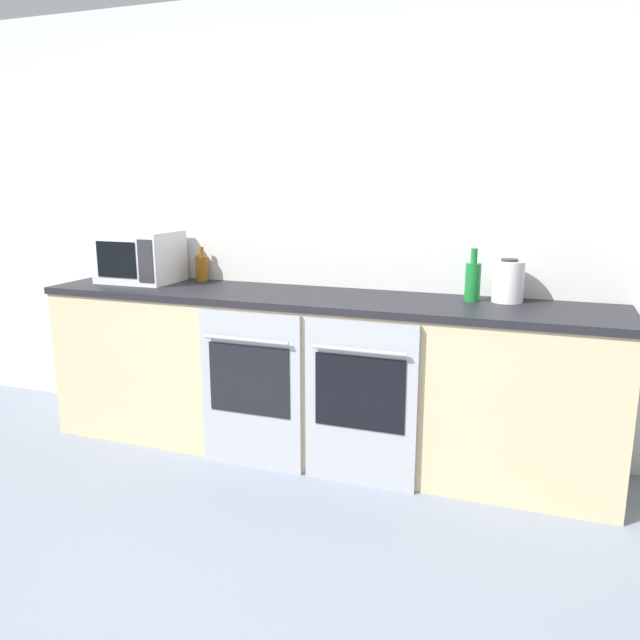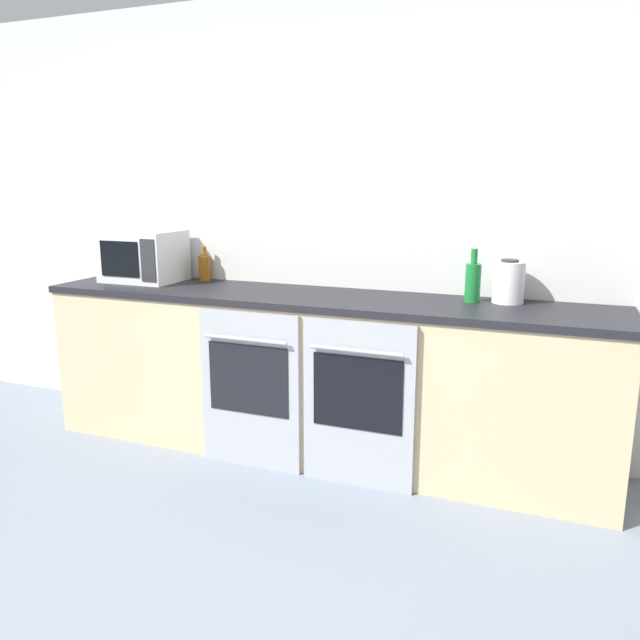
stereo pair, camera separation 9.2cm
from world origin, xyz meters
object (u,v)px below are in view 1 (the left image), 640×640
object	(u,v)px
oven_right	(360,404)
bottle_amber	(202,267)
microwave	(140,257)
bottle_green	(473,281)
oven_left	(251,390)
kettle	(508,281)

from	to	relation	value
oven_right	bottle_amber	distance (m)	1.45
microwave	bottle_green	xyz separation A→B (m)	(2.04, 0.04, -0.05)
oven_right	microwave	bearing A→B (deg)	166.07
oven_left	bottle_amber	bearing A→B (deg)	137.46
bottle_amber	kettle	distance (m)	1.87
oven_left	bottle_green	size ratio (longest dim) A/B	3.14
bottle_amber	kettle	bearing A→B (deg)	-2.12
oven_left	bottle_green	world-z (taller)	bottle_green
oven_right	kettle	bearing A→B (deg)	35.83
oven_left	bottle_amber	world-z (taller)	bottle_amber
oven_right	microwave	xyz separation A→B (m)	(-1.56, 0.39, 0.64)
microwave	bottle_amber	world-z (taller)	microwave
oven_left	bottle_green	distance (m)	1.32
bottle_amber	oven_right	bearing A→B (deg)	-24.22
bottle_green	kettle	distance (m)	0.18
microwave	bottle_green	size ratio (longest dim) A/B	1.65
oven_right	oven_left	bearing A→B (deg)	180.00
oven_left	microwave	world-z (taller)	microwave
oven_left	bottle_amber	distance (m)	0.99
microwave	kettle	bearing A→B (deg)	2.33
microwave	kettle	distance (m)	2.22
bottle_amber	kettle	size ratio (longest dim) A/B	0.96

